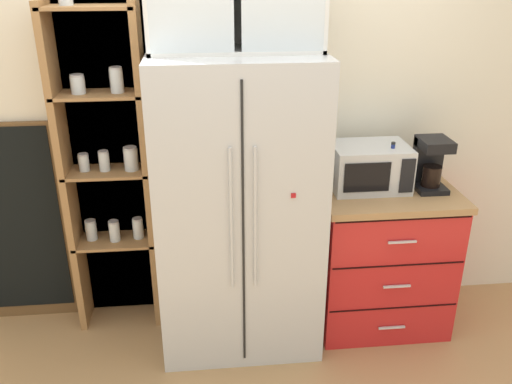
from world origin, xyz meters
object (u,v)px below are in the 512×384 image
at_px(refrigerator, 238,207).
at_px(bottle_cobalt, 391,169).
at_px(microwave, 369,167).
at_px(mug_cream, 387,181).
at_px(coffee_maker, 430,163).
at_px(chalkboard_menu, 17,225).

bearing_deg(refrigerator, bottle_cobalt, 2.32).
bearing_deg(bottle_cobalt, refrigerator, -177.68).
relative_size(microwave, mug_cream, 3.90).
relative_size(coffee_maker, chalkboard_menu, 0.24).
height_order(refrigerator, microwave, refrigerator).
bearing_deg(mug_cream, bottle_cobalt, -92.52).
xyz_separation_m(bottle_cobalt, chalkboard_menu, (-2.21, 0.28, -0.38)).
xyz_separation_m(coffee_maker, chalkboard_menu, (-2.45, 0.26, -0.40)).
height_order(mug_cream, chalkboard_menu, chalkboard_menu).
distance_m(microwave, chalkboard_menu, 2.15).
xyz_separation_m(refrigerator, mug_cream, (0.88, 0.08, 0.09)).
height_order(mug_cream, bottle_cobalt, bottle_cobalt).
relative_size(mug_cream, chalkboard_menu, 0.09).
xyz_separation_m(refrigerator, chalkboard_menu, (-1.33, 0.31, -0.20)).
distance_m(mug_cream, chalkboard_menu, 2.25).
distance_m(mug_cream, bottle_cobalt, 0.10).
relative_size(microwave, coffee_maker, 1.42).
bearing_deg(coffee_maker, refrigerator, -177.33).
height_order(microwave, coffee_maker, coffee_maker).
height_order(refrigerator, coffee_maker, refrigerator).
xyz_separation_m(refrigerator, bottle_cobalt, (0.88, 0.04, 0.18)).
bearing_deg(mug_cream, chalkboard_menu, 174.03).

